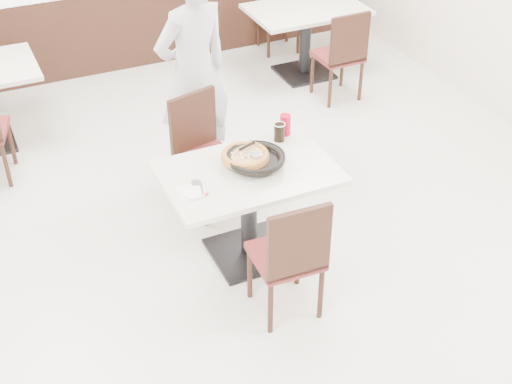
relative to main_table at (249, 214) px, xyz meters
name	(u,v)px	position (x,y,z in m)	size (l,w,h in m)	color
floor	(262,250)	(0.10, 0.00, -0.38)	(7.00, 7.00, 0.00)	beige
wainscot_back	(125,21)	(0.10, 3.48, 0.18)	(5.90, 0.03, 1.10)	black
main_table	(249,214)	(0.00, 0.00, 0.00)	(1.20, 0.80, 0.75)	white
chair_near	(286,253)	(-0.01, -0.61, 0.10)	(0.42, 0.42, 0.95)	black
chair_far	(208,157)	(-0.04, 0.69, 0.10)	(0.42, 0.42, 0.95)	black
trivet	(248,163)	(0.03, 0.06, 0.39)	(0.13, 0.13, 0.04)	black
pizza_pan	(256,161)	(0.07, 0.03, 0.42)	(0.33, 0.33, 0.01)	black
pizza	(245,157)	(0.01, 0.08, 0.44)	(0.34, 0.34, 0.02)	#BF8541
pizza_server	(255,154)	(0.07, 0.04, 0.47)	(0.07, 0.09, 0.00)	silver
napkin	(191,191)	(-0.45, -0.07, 0.38)	(0.18, 0.18, 0.00)	silver
side_plate	(194,192)	(-0.44, -0.10, 0.38)	(0.17, 0.17, 0.01)	white
fork	(202,188)	(-0.38, -0.09, 0.39)	(0.01, 0.15, 0.00)	silver
cola_glass	(279,133)	(0.37, 0.27, 0.44)	(0.08, 0.08, 0.13)	black
red_cup	(285,125)	(0.45, 0.33, 0.45)	(0.08, 0.08, 0.16)	#B2001E
diner_person	(193,74)	(0.05, 1.19, 0.56)	(0.68, 0.45, 1.88)	silver
bg_table_right	(305,42)	(1.80, 2.54, 0.00)	(1.20, 0.80, 0.75)	white
bg_chair_right_near	(338,54)	(1.85, 1.94, 0.10)	(0.42, 0.42, 0.95)	black
bg_chair_right_far	(278,10)	(1.82, 3.24, 0.10)	(0.42, 0.42, 0.95)	black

